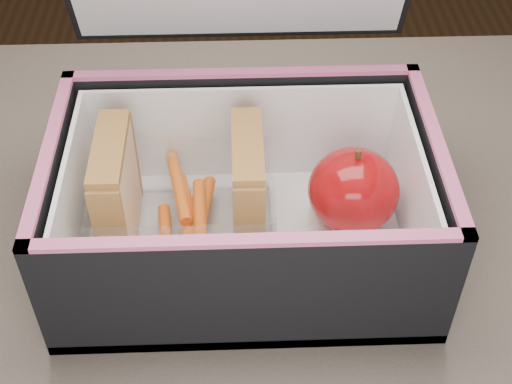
% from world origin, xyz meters
% --- Properties ---
extents(kitchen_table, '(1.20, 0.80, 0.75)m').
position_xyz_m(kitchen_table, '(0.00, 0.00, 0.66)').
color(kitchen_table, '#63574B').
rests_on(kitchen_table, ground).
extents(lunch_bag, '(0.32, 0.29, 0.32)m').
position_xyz_m(lunch_bag, '(0.02, 0.04, 0.82)').
color(lunch_bag, black).
rests_on(lunch_bag, kitchen_table).
extents(plastic_tub, '(0.16, 0.11, 0.07)m').
position_xyz_m(plastic_tub, '(-0.03, 0.05, 0.80)').
color(plastic_tub, white).
rests_on(plastic_tub, lunch_bag).
extents(sandwich_left, '(0.03, 0.09, 0.11)m').
position_xyz_m(sandwich_left, '(-0.09, 0.05, 0.82)').
color(sandwich_left, '#CCAE86').
rests_on(sandwich_left, plastic_tub).
extents(sandwich_right, '(0.03, 0.09, 0.10)m').
position_xyz_m(sandwich_right, '(0.03, 0.05, 0.82)').
color(sandwich_right, '#CCAE86').
rests_on(sandwich_right, plastic_tub).
extents(carrot_sticks, '(0.05, 0.14, 0.03)m').
position_xyz_m(carrot_sticks, '(-0.03, 0.05, 0.78)').
color(carrot_sticks, orange).
rests_on(carrot_sticks, plastic_tub).
extents(paper_napkin, '(0.09, 0.10, 0.01)m').
position_xyz_m(paper_napkin, '(0.12, 0.05, 0.77)').
color(paper_napkin, white).
rests_on(paper_napkin, lunch_bag).
extents(red_apple, '(0.10, 0.10, 0.09)m').
position_xyz_m(red_apple, '(0.12, 0.05, 0.81)').
color(red_apple, maroon).
rests_on(red_apple, paper_napkin).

